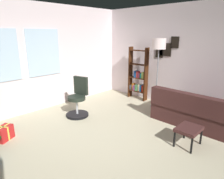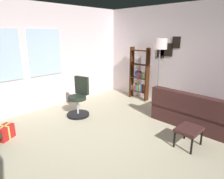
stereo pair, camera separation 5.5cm
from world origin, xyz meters
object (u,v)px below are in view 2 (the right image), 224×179
Objects in this scene: gift_box_green at (0,133)px; bookshelf at (139,77)px; office_chair at (79,101)px; footstool at (189,131)px; gift_box_red at (5,132)px; floor_lamp at (160,49)px; couch at (208,115)px.

bookshelf is at bearing -6.79° from gift_box_green.
office_chair is 0.61× the size of bookshelf.
gift_box_red is (-2.28, 2.68, -0.17)m from footstool.
gift_box_green is at bearing 112.11° from gift_box_red.
office_chair is at bearing 173.01° from bookshelf.
gift_box_red is at bearing 162.37° from floor_lamp.
couch is 2.00m from floor_lamp.
footstool reaches higher than gift_box_green.
footstool is 0.50× the size of office_chair.
couch is 4.17× the size of footstool.
office_chair reaches higher than footstool.
office_chair reaches higher than couch.
gift_box_green is (-3.45, 2.76, -0.18)m from couch.
footstool is 0.26× the size of floor_lamp.
office_chair is 0.52× the size of floor_lamp.
couch is at bearing -37.68° from gift_box_red.
floor_lamp is (1.35, 1.53, 1.30)m from footstool.
gift_box_red is 0.20× the size of floor_lamp.
gift_box_green is 4.19m from floor_lamp.
footstool is 1.26× the size of gift_box_red.
footstool is at bearing -124.36° from bookshelf.
footstool is at bearing -176.74° from couch.
footstool is 2.42m from floor_lamp.
office_chair is (1.81, -0.21, 0.29)m from gift_box_green.
couch is at bearing -38.70° from gift_box_green.
footstool is at bearing -49.62° from gift_box_red.
office_chair is 2.18m from bookshelf.
gift_box_green is (-2.34, 2.83, -0.21)m from footstool.
office_chair is at bearing 149.83° from floor_lamp.
floor_lamp is at bearing -107.72° from bookshelf.
gift_box_red is 0.24× the size of bookshelf.
gift_box_green is at bearing 141.30° from couch.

